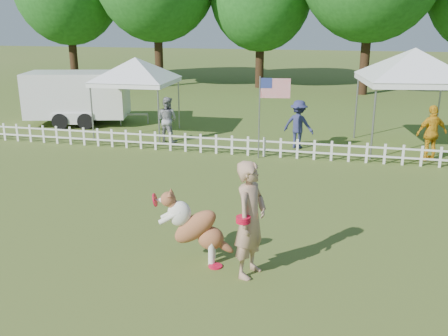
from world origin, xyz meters
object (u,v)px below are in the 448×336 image
spectator_a (167,119)px  spectator_b (298,124)px  dog (196,227)px  canopy_tent_right (410,101)px  handler (250,219)px  cargo_trailer (78,98)px  spectator_c (432,133)px  flag_pole (259,118)px  frisbee_on_turf (215,266)px  canopy_tent_left (137,97)px

spectator_a → spectator_b: (4.39, 0.17, 0.01)m
dog → canopy_tent_right: 10.04m
handler → cargo_trailer: size_ratio=0.41×
handler → cargo_trailer: 13.59m
spectator_a → spectator_c: size_ratio=0.93×
cargo_trailer → flag_pole: bearing=-38.2°
cargo_trailer → spectator_c: bearing=-25.5°
handler → spectator_b: handler is taller
handler → spectator_c: handler is taller
spectator_c → spectator_b: bearing=-33.8°
cargo_trailer → canopy_tent_right: bearing=-20.1°
flag_pole → spectator_a: flag_pole is taller
cargo_trailer → flag_pole: flag_pole is taller
frisbee_on_turf → cargo_trailer: cargo_trailer is taller
frisbee_on_turf → spectator_c: bearing=60.2°
handler → spectator_a: (-4.40, 8.38, -0.20)m
spectator_b → flag_pole: bearing=72.7°
canopy_tent_left → canopy_tent_right: (9.21, -0.01, 0.22)m
canopy_tent_left → spectator_c: (9.74, -1.29, -0.52)m
frisbee_on_turf → canopy_tent_left: 10.64m
spectator_c → frisbee_on_turf: bearing=34.7°
canopy_tent_right → cargo_trailer: canopy_tent_right is taller
handler → flag_pole: bearing=24.7°
handler → canopy_tent_right: canopy_tent_right is taller
canopy_tent_left → spectator_b: size_ratio=1.73×
frisbee_on_turf → canopy_tent_right: 10.11m
spectator_a → spectator_c: 8.32m
spectator_b → spectator_c: (3.92, -0.57, 0.04)m
frisbee_on_turf → spectator_b: bearing=86.0°
spectator_a → flag_pole: bearing=170.5°
canopy_tent_right → canopy_tent_left: bearing=170.8°
spectator_b → frisbee_on_turf: bearing=102.7°
frisbee_on_turf → canopy_tent_left: canopy_tent_left is taller
cargo_trailer → flag_pole: 8.44m
frisbee_on_turf → spectator_b: spectator_b is taller
frisbee_on_turf → cargo_trailer: size_ratio=0.05×
handler → spectator_c: 8.89m
frisbee_on_turf → flag_pole: bearing=93.6°
canopy_tent_right → flag_pole: size_ratio=1.27×
dog → flag_pole: size_ratio=0.52×
spectator_a → spectator_b: 4.39m
spectator_b → spectator_c: spectator_c is taller
dog → frisbee_on_turf: size_ratio=5.31×
cargo_trailer → spectator_a: cargo_trailer is taller
cargo_trailer → handler: bearing=-64.6°
handler → dog: bearing=91.5°
flag_pole → spectator_b: size_ratio=1.58×
dog → spectator_c: size_ratio=0.77×
canopy_tent_right → spectator_a: size_ratio=2.03×
frisbee_on_turf → spectator_a: size_ratio=0.16×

